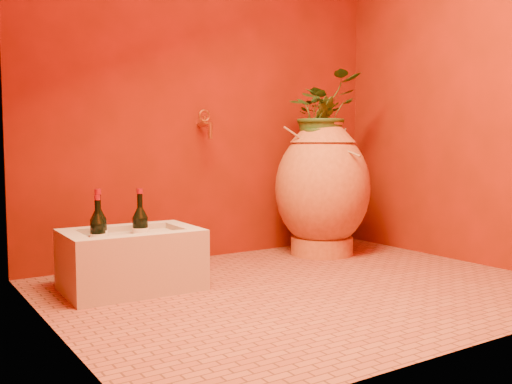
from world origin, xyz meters
TOP-DOWN VIEW (x-y plane):
  - floor at (0.00, 0.00)m, footprint 2.50×2.50m
  - wall_back at (0.00, 1.00)m, footprint 2.50×0.02m
  - wall_left at (-1.25, 0.00)m, footprint 0.02×2.00m
  - wall_right at (1.25, 0.00)m, footprint 0.02×2.00m
  - amphora at (0.64, 0.65)m, footprint 0.78×0.78m
  - stone_basin at (-0.76, 0.46)m, footprint 0.67×0.47m
  - wine_bottle_a at (-0.92, 0.48)m, footprint 0.08×0.08m
  - wine_bottle_b at (-0.69, 0.50)m, footprint 0.08×0.08m
  - wine_bottle_c at (-0.91, 0.50)m, footprint 0.08×0.08m
  - wall_tap at (-0.09, 0.91)m, footprint 0.08×0.17m
  - plant_main at (0.66, 0.68)m, footprint 0.52×0.46m
  - plant_side at (0.59, 0.62)m, footprint 0.25×0.23m

SIDE VIEW (x-z plane):
  - floor at x=0.00m, z-range 0.00..0.00m
  - stone_basin at x=-0.76m, z-range -0.01..0.30m
  - wine_bottle_a at x=-0.92m, z-range 0.12..0.44m
  - wine_bottle_b at x=-0.69m, z-range 0.12..0.46m
  - wine_bottle_c at x=-0.91m, z-range 0.12..0.47m
  - amphora at x=0.64m, z-range 0.00..0.90m
  - plant_side at x=0.59m, z-range 0.67..1.04m
  - wall_tap at x=-0.09m, z-range 0.78..0.96m
  - plant_main at x=0.66m, z-range 0.68..1.21m
  - wall_back at x=0.00m, z-range 0.00..2.50m
  - wall_left at x=-1.25m, z-range 0.00..2.50m
  - wall_right at x=1.25m, z-range 0.00..2.50m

